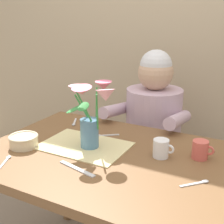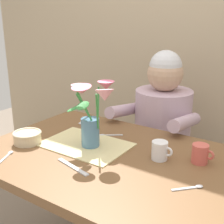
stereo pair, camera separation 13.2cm
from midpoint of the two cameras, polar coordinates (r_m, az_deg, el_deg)
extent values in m
cube|color=tan|center=(2.16, 12.20, 15.52)|extent=(4.00, 0.10, 2.50)
cube|color=brown|center=(1.34, -2.21, -9.09)|extent=(1.20, 0.80, 0.04)
cylinder|color=brown|center=(2.03, -10.66, -11.14)|extent=(0.06, 0.06, 0.70)
cylinder|color=#4C4C56|center=(2.10, 5.41, -14.59)|extent=(0.30, 0.30, 0.40)
cylinder|color=#BC9EB2|center=(1.90, 5.81, -3.06)|extent=(0.34, 0.34, 0.50)
sphere|color=tan|center=(1.80, 6.16, 7.39)|extent=(0.21, 0.21, 0.21)
sphere|color=silver|center=(1.80, 6.20, 8.64)|extent=(0.19, 0.19, 0.19)
cylinder|color=#BC9EB2|center=(1.81, -1.32, 0.37)|extent=(0.07, 0.33, 0.12)
cylinder|color=#BC9EB2|center=(1.67, 10.15, -1.48)|extent=(0.07, 0.33, 0.12)
cube|color=beige|center=(1.43, -7.90, -6.37)|extent=(0.40, 0.28, 0.00)
cylinder|color=teal|center=(1.39, -7.00, -4.12)|extent=(0.08, 0.08, 0.14)
cylinder|color=#388E42|center=(1.32, -5.69, -0.11)|extent=(0.02, 0.03, 0.17)
cone|color=pink|center=(1.26, -4.22, 3.11)|extent=(0.12, 0.12, 0.06)
sphere|color=#E5D14C|center=(1.26, -4.23, 3.33)|extent=(0.02, 0.02, 0.02)
cylinder|color=#388E42|center=(1.39, -5.67, 0.99)|extent=(0.02, 0.03, 0.18)
cone|color=#DB6684|center=(1.40, -4.32, 4.98)|extent=(0.09, 0.09, 0.04)
sphere|color=#E5D14C|center=(1.40, -4.32, 5.18)|extent=(0.02, 0.02, 0.02)
cylinder|color=#388E42|center=(1.38, -8.19, 0.46)|extent=(0.06, 0.06, 0.15)
cone|color=pink|center=(1.39, -9.33, 3.96)|extent=(0.08, 0.08, 0.05)
sphere|color=#E5D14C|center=(1.38, -9.34, 4.16)|extent=(0.02, 0.02, 0.02)
cylinder|color=#388E42|center=(1.33, -7.81, 0.30)|extent=(0.07, 0.05, 0.17)
cone|color=#DB6684|center=(1.28, -8.65, 3.91)|extent=(0.09, 0.10, 0.05)
sphere|color=#E5D14C|center=(1.28, -8.66, 4.13)|extent=(0.02, 0.02, 0.02)
ellipsoid|color=#388E42|center=(1.34, -9.71, 0.58)|extent=(0.09, 0.09, 0.04)
ellipsoid|color=#388E42|center=(1.29, -8.35, 1.00)|extent=(0.06, 0.10, 0.03)
cylinder|color=beige|center=(1.48, -18.80, -5.34)|extent=(0.13, 0.13, 0.05)
torus|color=beige|center=(1.47, -18.90, -4.45)|extent=(0.14, 0.14, 0.01)
cube|color=silver|center=(1.24, -9.74, -10.57)|extent=(0.19, 0.06, 0.00)
cylinder|color=#CC564C|center=(1.33, 13.57, -6.99)|extent=(0.07, 0.07, 0.08)
torus|color=#CC564C|center=(1.32, 15.19, -7.11)|extent=(0.04, 0.01, 0.04)
cylinder|color=silver|center=(1.31, 6.37, -6.89)|extent=(0.07, 0.07, 0.08)
torus|color=silver|center=(1.30, 7.94, -7.03)|extent=(0.04, 0.01, 0.04)
cube|color=silver|center=(1.14, 11.63, -13.30)|extent=(0.08, 0.08, 0.00)
ellipsoid|color=silver|center=(1.17, 14.05, -12.65)|extent=(0.03, 0.03, 0.01)
cube|color=silver|center=(1.36, -22.49, -9.04)|extent=(0.05, 0.10, 0.00)
ellipsoid|color=silver|center=(1.40, -21.54, -7.98)|extent=(0.03, 0.03, 0.01)
cube|color=silver|center=(1.54, -2.94, -4.42)|extent=(0.09, 0.07, 0.00)
ellipsoid|color=silver|center=(1.53, -4.99, -4.47)|extent=(0.03, 0.03, 0.01)
cube|color=silver|center=(1.75, -9.17, -1.81)|extent=(0.06, 0.09, 0.00)
ellipsoid|color=silver|center=(1.70, -9.46, -2.37)|extent=(0.03, 0.03, 0.01)
camera|label=1|loc=(0.07, -92.86, -0.93)|focal=48.45mm
camera|label=2|loc=(0.07, 87.14, 0.93)|focal=48.45mm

